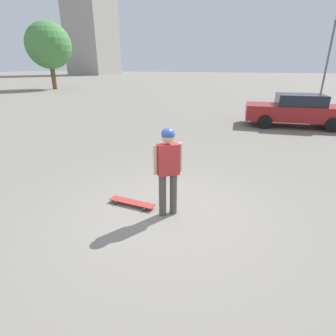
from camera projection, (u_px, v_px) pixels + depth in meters
The scene contains 7 objects.
ground_plane at pixel (168, 214), 5.12m from camera, with size 220.00×220.00×0.00m, color gray.
person at pixel (168, 165), 4.75m from camera, with size 0.44×0.40×1.71m.
skateboard at pixel (132, 202), 5.41m from camera, with size 1.00×0.29×0.08m.
car_parked_near at pixel (296, 110), 12.18m from camera, with size 4.65×2.32×1.48m.
building_block_distant at pixel (89, 3), 73.81m from camera, with size 10.81×12.70×37.90m.
tree_distant at pixel (49, 46), 30.03m from camera, with size 5.09×5.09×7.38m.
lamp_post at pixel (329, 56), 16.68m from camera, with size 0.28×0.28×5.57m.
Camera 1 is at (1.60, -4.14, 2.71)m, focal length 28.00 mm.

